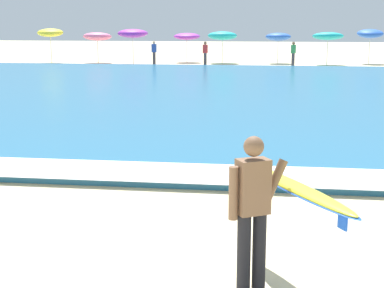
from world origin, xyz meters
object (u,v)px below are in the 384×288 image
Objects in this scene: beach_umbrella_1 at (97,36)px; beach_umbrella_5 at (278,37)px; beach_umbrella_0 at (50,33)px; beach_umbrella_7 at (370,34)px; beach_umbrella_2 at (133,33)px; beachgoer_near_row_left at (293,53)px; beachgoer_near_row_right at (154,52)px; surfer_with_board at (271,198)px; beachgoer_near_row_mid at (205,53)px; beach_umbrella_6 at (328,36)px; beach_umbrella_3 at (187,36)px; beach_umbrella_4 at (222,36)px.

beach_umbrella_1 is 1.02× the size of beach_umbrella_5.
beach_umbrella_7 is (22.13, 1.91, -0.04)m from beach_umbrella_0.
beach_umbrella_2 is 16.24m from beach_umbrella_7.
beachgoer_near_row_left is at bearing -2.68° from beach_umbrella_2.
beach_umbrella_1 reaches higher than beachgoer_near_row_right.
beachgoer_near_row_mid is (-4.45, 32.57, -0.18)m from surfer_with_board.
beach_umbrella_2 is at bearing -175.33° from beach_umbrella_6.
beach_umbrella_4 is at bearing -11.33° from beach_umbrella_3.
beachgoer_near_row_left is at bearing -21.71° from beach_umbrella_3.
beachgoer_near_row_left is (0.97, -2.75, -0.97)m from beach_umbrella_5.
beach_umbrella_2 is 6.24m from beach_umbrella_4.
beach_umbrella_4 is 1.00× the size of beach_umbrella_6.
surfer_with_board reaches higher than beachgoer_near_row_mid.
beachgoer_near_row_mid is at bearing -145.65° from beach_umbrella_5.
beach_umbrella_7 reaches higher than beach_umbrella_1.
beach_umbrella_6 is 1.42× the size of beachgoer_near_row_left.
beach_umbrella_6 is at bearing -8.09° from beach_umbrella_3.
beach_umbrella_6 is 1.42× the size of beachgoer_near_row_right.
beach_umbrella_5 is 8.71m from beachgoer_near_row_right.
surfer_with_board is at bearing -92.17° from beachgoer_near_row_left.
surfer_with_board reaches higher than beachgoer_near_row_right.
beach_umbrella_5 is (6.43, -0.20, -0.00)m from beach_umbrella_3.
beach_umbrella_6 is at bearing 34.37° from beachgoer_near_row_left.
beachgoer_near_row_left is at bearing -148.84° from beach_umbrella_7.
surfer_with_board is 32.87m from beachgoer_near_row_mid.
beach_umbrella_7 is 14.85m from beachgoer_near_row_right.
surfer_with_board is at bearing -95.85° from beach_umbrella_6.
beachgoer_near_row_right is (-1.81, -2.86, -0.97)m from beach_umbrella_3.
surfer_with_board is at bearing -82.23° from beachgoer_near_row_mid.
beach_umbrella_0 is 16.96m from beachgoer_near_row_left.
beach_umbrella_5 is at bearing 34.35° from beachgoer_near_row_mid.
beach_umbrella_5 is 3.47m from beach_umbrella_6.
surfer_with_board is 1.04× the size of beach_umbrella_1.
beach_umbrella_3 is 1.32× the size of beachgoer_near_row_mid.
beach_umbrella_2 is (2.77, -0.99, 0.24)m from beach_umbrella_1.
beach_umbrella_4 is (5.93, 1.93, -0.18)m from beach_umbrella_2.
beach_umbrella_6 is 8.32m from beachgoer_near_row_mid.
beach_umbrella_1 is 2.95m from beach_umbrella_2.
beach_umbrella_1 is 1.04× the size of beach_umbrella_3.
beach_umbrella_7 is (18.79, 1.69, 0.21)m from beach_umbrella_1.
beach_umbrella_2 reaches higher than beach_umbrella_4.
beach_umbrella_7 is at bearing 5.15° from beach_umbrella_1.
beach_umbrella_0 is 11.37m from beachgoer_near_row_mid.
beach_umbrella_4 is at bearing 95.75° from surfer_with_board.
beach_umbrella_2 is at bearing 168.98° from beachgoer_near_row_mid.
surfer_with_board is at bearing -84.25° from beach_umbrella_4.
beach_umbrella_7 is at bearing 4.94° from beach_umbrella_0.
beach_umbrella_4 reaches higher than beachgoer_near_row_left.
beach_umbrella_5 is (12.55, 1.26, -0.01)m from beach_umbrella_1.
beach_umbrella_5 is at bearing 17.87° from beachgoer_near_row_right.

